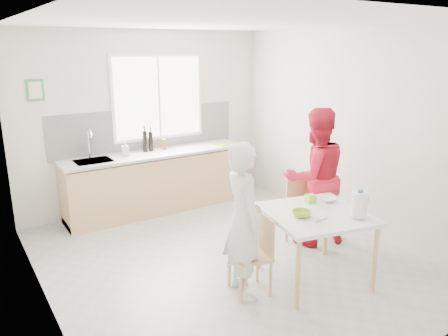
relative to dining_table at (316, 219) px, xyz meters
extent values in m
plane|color=#B7B7B2|center=(-0.53, 0.89, -0.70)|extent=(4.50, 4.50, 0.00)
plane|color=silver|center=(-0.53, 3.14, 0.65)|extent=(4.00, 0.00, 4.00)
plane|color=silver|center=(-0.53, -1.36, 0.65)|extent=(4.00, 0.00, 4.00)
plane|color=silver|center=(-2.53, 0.89, 0.65)|extent=(0.00, 4.50, 4.50)
plane|color=silver|center=(1.47, 0.89, 0.65)|extent=(0.00, 4.50, 4.50)
plane|color=white|center=(-0.53, 0.89, 2.00)|extent=(4.50, 4.50, 0.00)
cube|color=white|center=(-0.33, 3.13, 1.00)|extent=(1.50, 0.03, 1.30)
cube|color=white|center=(-0.33, 3.11, 1.00)|extent=(1.40, 0.02, 1.20)
cube|color=white|center=(-0.33, 3.10, 1.00)|extent=(0.03, 0.03, 1.20)
cube|color=white|center=(-0.53, 3.13, 0.53)|extent=(3.00, 0.02, 0.65)
cube|color=#408D43|center=(-2.08, 3.13, 1.20)|extent=(0.22, 0.02, 0.28)
cube|color=beige|center=(-2.08, 3.12, 1.20)|extent=(0.16, 0.01, 0.22)
cube|color=tan|center=(-0.53, 2.84, -0.27)|extent=(2.80, 0.60, 0.86)
cube|color=#3F3326|center=(-0.53, 2.84, -0.65)|extent=(2.80, 0.54, 0.10)
cube|color=silver|center=(-0.53, 2.84, 0.20)|extent=(2.84, 0.64, 0.04)
cube|color=#A5A5AA|center=(-1.48, 2.84, 0.21)|extent=(0.50, 0.40, 0.03)
cylinder|color=silver|center=(-1.48, 3.00, 0.40)|extent=(0.02, 0.02, 0.36)
torus|color=silver|center=(-1.48, 2.93, 0.58)|extent=(0.02, 0.18, 0.18)
cube|color=white|center=(0.00, 0.00, 0.06)|extent=(1.21, 1.21, 0.04)
cylinder|color=tan|center=(-0.53, -0.33, -0.34)|extent=(0.05, 0.05, 0.72)
cylinder|color=tan|center=(-0.33, 0.53, -0.34)|extent=(0.05, 0.05, 0.72)
cylinder|color=tan|center=(0.33, -0.53, -0.34)|extent=(0.05, 0.05, 0.72)
cylinder|color=tan|center=(0.53, 0.33, -0.34)|extent=(0.05, 0.05, 0.72)
cube|color=tan|center=(-0.73, 0.17, -0.29)|extent=(0.45, 0.45, 0.04)
cube|color=tan|center=(-0.56, 0.13, -0.08)|extent=(0.11, 0.36, 0.40)
cylinder|color=tan|center=(-0.85, 0.36, -0.50)|extent=(0.03, 0.03, 0.39)
cylinder|color=tan|center=(-0.93, 0.04, -0.50)|extent=(0.03, 0.03, 0.39)
cylinder|color=tan|center=(-0.54, 0.29, -0.50)|extent=(0.03, 0.03, 0.39)
cylinder|color=tan|center=(-0.61, -0.03, -0.50)|extent=(0.03, 0.03, 0.39)
cube|color=tan|center=(0.51, 0.65, -0.25)|extent=(0.50, 0.50, 0.04)
cube|color=tan|center=(0.55, 0.84, -0.02)|extent=(0.39, 0.12, 0.43)
cylinder|color=tan|center=(0.30, 0.52, -0.48)|extent=(0.04, 0.04, 0.42)
cylinder|color=tan|center=(0.64, 0.44, -0.48)|extent=(0.04, 0.04, 0.42)
cylinder|color=tan|center=(0.37, 0.87, -0.48)|extent=(0.04, 0.04, 0.42)
cylinder|color=tan|center=(0.72, 0.79, -0.48)|extent=(0.04, 0.04, 0.42)
imported|color=white|center=(-0.81, 0.18, 0.10)|extent=(0.50, 0.65, 1.60)
imported|color=red|center=(0.65, 0.70, 0.18)|extent=(0.98, 0.83, 1.75)
imported|color=#8CBA2B|center=(-0.21, 0.00, 0.11)|extent=(0.23, 0.23, 0.06)
imported|color=white|center=(0.35, 0.18, 0.10)|extent=(0.23, 0.23, 0.05)
cylinder|color=white|center=(0.25, -0.34, 0.23)|extent=(0.16, 0.16, 0.25)
cylinder|color=blue|center=(0.25, -0.34, 0.36)|extent=(0.05, 0.05, 0.03)
torus|color=white|center=(0.33, -0.34, 0.25)|extent=(0.12, 0.05, 0.12)
cube|color=#90CF2F|center=(0.16, 0.25, 0.13)|extent=(0.12, 0.12, 0.09)
cylinder|color=#A5A5AA|center=(-0.13, -0.20, 0.09)|extent=(0.16, 0.03, 0.01)
cube|color=#9FC12C|center=(0.63, 2.75, 0.23)|extent=(0.40, 0.32, 0.01)
cylinder|color=black|center=(-0.66, 2.96, 0.38)|extent=(0.07, 0.07, 0.32)
cylinder|color=black|center=(-0.57, 2.96, 0.37)|extent=(0.07, 0.07, 0.30)
cylinder|color=brown|center=(-0.35, 2.94, 0.30)|extent=(0.06, 0.06, 0.16)
imported|color=#999999|center=(-1.00, 2.89, 0.33)|extent=(0.11, 0.11, 0.21)
camera|label=1|loc=(-3.14, -3.07, 1.77)|focal=35.00mm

